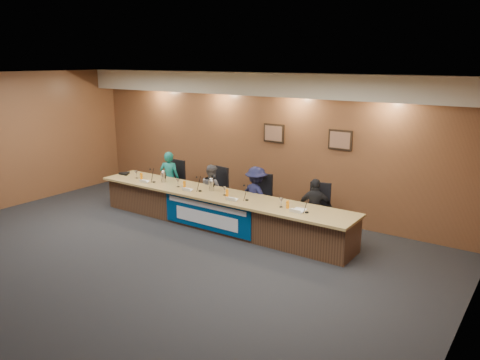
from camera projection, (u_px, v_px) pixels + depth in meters
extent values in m
plane|color=black|center=(135.00, 266.00, 8.11)|extent=(10.00, 10.00, 0.00)
cube|color=silver|center=(123.00, 77.00, 7.31)|extent=(10.00, 8.00, 0.04)
cube|color=brown|center=(260.00, 142.00, 10.89)|extent=(10.00, 0.04, 3.20)
cube|color=brown|center=(455.00, 241.00, 4.94)|extent=(0.04, 8.00, 3.20)
cube|color=beige|center=(254.00, 84.00, 10.35)|extent=(10.00, 0.50, 0.50)
cube|color=#472D1C|center=(219.00, 211.00, 9.93)|extent=(6.00, 0.80, 0.70)
cube|color=#9F824A|center=(217.00, 195.00, 9.79)|extent=(6.10, 0.95, 0.05)
cube|color=navy|center=(206.00, 215.00, 9.59)|extent=(2.20, 0.02, 0.65)
cube|color=silver|center=(206.00, 206.00, 9.53)|extent=(2.00, 0.01, 0.10)
cube|color=silver|center=(206.00, 219.00, 9.60)|extent=(1.60, 0.01, 0.28)
cube|color=black|center=(274.00, 133.00, 10.58)|extent=(0.52, 0.04, 0.42)
cube|color=black|center=(340.00, 140.00, 9.70)|extent=(0.52, 0.04, 0.42)
imported|color=#116159|center=(170.00, 178.00, 11.35)|extent=(0.57, 0.48, 1.33)
imported|color=#545359|center=(212.00, 190.00, 10.65)|extent=(0.70, 0.63, 1.18)
imported|color=#131535|center=(256.00, 196.00, 9.98)|extent=(0.91, 0.64, 1.28)
imported|color=black|center=(315.00, 209.00, 9.22)|extent=(0.78, 0.51, 1.22)
cube|color=black|center=(173.00, 185.00, 11.48)|extent=(0.48, 0.48, 0.08)
cube|color=black|center=(215.00, 193.00, 10.76)|extent=(0.55, 0.55, 0.08)
cube|color=black|center=(259.00, 202.00, 10.10)|extent=(0.51, 0.51, 0.08)
cube|color=black|center=(317.00, 214.00, 9.33)|extent=(0.58, 0.58, 0.08)
cube|color=white|center=(143.00, 181.00, 10.62)|extent=(0.24, 0.08, 0.10)
cylinder|color=black|center=(154.00, 182.00, 10.66)|extent=(0.07, 0.07, 0.02)
cylinder|color=orange|center=(141.00, 176.00, 10.92)|extent=(0.06, 0.06, 0.15)
cylinder|color=silver|center=(136.00, 175.00, 11.01)|extent=(0.08, 0.08, 0.18)
cube|color=white|center=(186.00, 189.00, 9.94)|extent=(0.24, 0.08, 0.10)
cylinder|color=black|center=(200.00, 191.00, 9.94)|extent=(0.07, 0.07, 0.02)
cylinder|color=orange|center=(184.00, 185.00, 10.19)|extent=(0.06, 0.06, 0.15)
cylinder|color=silver|center=(178.00, 183.00, 10.26)|extent=(0.08, 0.08, 0.18)
cube|color=white|center=(231.00, 199.00, 9.25)|extent=(0.24, 0.08, 0.10)
cylinder|color=black|center=(247.00, 200.00, 9.29)|extent=(0.07, 0.07, 0.02)
cylinder|color=orange|center=(227.00, 193.00, 9.56)|extent=(0.06, 0.06, 0.15)
cylinder|color=silver|center=(225.00, 191.00, 9.63)|extent=(0.08, 0.08, 0.18)
cube|color=white|center=(295.00, 211.00, 8.52)|extent=(0.24, 0.08, 0.10)
cylinder|color=black|center=(307.00, 212.00, 8.54)|extent=(0.07, 0.07, 0.02)
cylinder|color=orange|center=(288.00, 204.00, 8.79)|extent=(0.06, 0.06, 0.15)
cylinder|color=silver|center=(281.00, 203.00, 8.85)|extent=(0.08, 0.08, 0.18)
cylinder|color=silver|center=(163.00, 177.00, 10.67)|extent=(0.12, 0.12, 0.22)
cylinder|color=silver|center=(212.00, 186.00, 9.97)|extent=(0.12, 0.12, 0.22)
cylinder|color=black|center=(125.00, 174.00, 11.38)|extent=(0.32, 0.32, 0.05)
cube|color=white|center=(299.00, 210.00, 8.69)|extent=(0.26, 0.33, 0.01)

